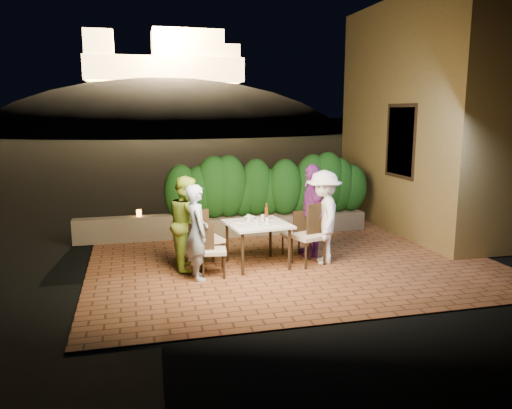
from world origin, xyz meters
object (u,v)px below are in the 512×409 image
object	(u,v)px
diner_white	(324,217)
parapet_lamp	(139,213)
dining_table	(257,244)
bowl	(250,218)
beer_bottle	(266,212)
chair_right_back	(294,234)
diner_blue	(197,232)
diner_green	(187,223)
chair_left_front	(213,250)
diner_purple	(312,210)
chair_right_front	(308,235)
chair_left_back	(207,238)

from	to	relation	value
diner_white	parapet_lamp	size ratio (longest dim) A/B	11.62
dining_table	bowl	size ratio (longest dim) A/B	5.34
beer_bottle	diner_white	distance (m)	0.99
chair_right_back	diner_white	distance (m)	0.71
diner_blue	diner_white	xyz separation A→B (m)	(2.24, 0.33, 0.06)
diner_green	diner_white	xyz separation A→B (m)	(2.32, -0.24, 0.03)
dining_table	parapet_lamp	size ratio (longest dim) A/B	7.14
dining_table	diner_white	distance (m)	1.24
chair_left_front	diner_blue	size ratio (longest dim) A/B	0.58
dining_table	beer_bottle	distance (m)	0.57
beer_bottle	diner_blue	xyz separation A→B (m)	(-1.27, -0.51, -0.15)
bowl	chair_left_front	bearing A→B (deg)	-137.50
diner_blue	parapet_lamp	size ratio (longest dim) A/B	10.79
diner_green	diner_purple	bearing A→B (deg)	-84.89
chair_left_front	diner_blue	distance (m)	0.42
beer_bottle	diner_green	xyz separation A→B (m)	(-1.35, 0.06, -0.12)
beer_bottle	diner_green	bearing A→B (deg)	177.57
parapet_lamp	chair_right_front	bearing A→B (deg)	-40.59
chair_left_front	diner_green	xyz separation A→B (m)	(-0.35, 0.51, 0.35)
chair_left_front	diner_purple	bearing A→B (deg)	29.37
chair_right_front	diner_green	world-z (taller)	diner_green
bowl	chair_right_back	distance (m)	0.90
chair_right_front	parapet_lamp	size ratio (longest dim) A/B	7.52
chair_left_back	diner_purple	xyz separation A→B (m)	(1.96, 0.24, 0.34)
chair_right_back	parapet_lamp	world-z (taller)	chair_right_back
diner_white	diner_purple	xyz separation A→B (m)	(-0.03, 0.49, 0.03)
chair_right_front	chair_right_back	distance (m)	0.51
diner_purple	parapet_lamp	distance (m)	3.58
parapet_lamp	diner_purple	bearing A→B (deg)	-31.45
dining_table	chair_left_front	distance (m)	0.91
diner_purple	chair_left_front	bearing A→B (deg)	-63.42
chair_right_front	diner_green	xyz separation A→B (m)	(-2.03, 0.28, 0.26)
diner_blue	diner_white	size ratio (longest dim) A/B	0.93
beer_bottle	diner_purple	world-z (taller)	diner_purple
diner_green	parapet_lamp	size ratio (longest dim) A/B	11.25
chair_left_back	chair_left_front	bearing A→B (deg)	-103.02
chair_right_back	diner_green	xyz separation A→B (m)	(-1.95, -0.21, 0.36)
parapet_lamp	chair_left_front	bearing A→B (deg)	-67.12
chair_left_front	diner_white	distance (m)	2.03
chair_right_back	diner_purple	xyz separation A→B (m)	(0.34, 0.03, 0.42)
dining_table	chair_right_front	size ratio (longest dim) A/B	0.95
diner_purple	dining_table	bearing A→B (deg)	-65.93
bowl	diner_purple	xyz separation A→B (m)	(1.17, 0.05, 0.07)
beer_bottle	chair_left_back	world-z (taller)	beer_bottle
beer_bottle	chair_right_front	distance (m)	0.82
dining_table	chair_left_back	distance (m)	0.86
bowl	diner_white	distance (m)	1.28
chair_left_back	diner_white	xyz separation A→B (m)	(1.99, -0.25, 0.31)
bowl	dining_table	bearing A→B (deg)	-81.33
chair_left_back	chair_right_back	world-z (taller)	chair_left_back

